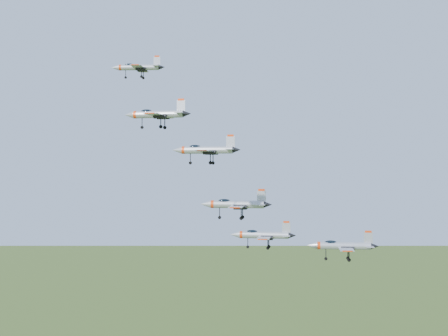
{
  "coord_description": "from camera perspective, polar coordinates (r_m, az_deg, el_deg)",
  "views": [
    {
      "loc": [
        9.1,
        -114.51,
        122.71
      ],
      "look_at": [
        4.62,
        -1.75,
        122.96
      ],
      "focal_mm": 50.0,
      "sensor_mm": 36.0,
      "label": 1
    }
  ],
  "objects": [
    {
      "name": "jet_trail",
      "position": [
        114.88,
        10.7,
        -6.98
      ],
      "size": [
        12.96,
        10.72,
        3.46
      ],
      "rotation": [
        0.0,
        0.0,
        -0.07
      ],
      "color": "#9FA3AB"
    },
    {
      "name": "jet_lead",
      "position": [
        129.28,
        -7.94,
        9.11
      ],
      "size": [
        11.07,
        9.09,
        2.97
      ],
      "rotation": [
        0.0,
        0.0,
        -0.02
      ],
      "color": "#9FA3AB"
    },
    {
      "name": "jet_right_low",
      "position": [
        106.19,
        3.5,
        -6.11
      ],
      "size": [
        11.29,
        9.39,
        3.02
      ],
      "rotation": [
        0.0,
        0.0,
        -0.12
      ],
      "color": "#9FA3AB"
    },
    {
      "name": "jet_left_high",
      "position": [
        114.07,
        -1.73,
        1.68
      ],
      "size": [
        12.94,
        10.82,
        3.46
      ],
      "rotation": [
        0.0,
        0.0,
        -0.15
      ],
      "color": "#9FA3AB"
    },
    {
      "name": "jet_right_high",
      "position": [
        100.48,
        -6.2,
        4.92
      ],
      "size": [
        11.24,
        9.43,
        3.01
      ],
      "rotation": [
        0.0,
        0.0,
        -0.18
      ],
      "color": "#9FA3AB"
    },
    {
      "name": "jet_left_low",
      "position": [
        120.23,
        1.02,
        -3.32
      ],
      "size": [
        14.02,
        11.63,
        3.74
      ],
      "rotation": [
        0.0,
        0.0,
        -0.1
      ],
      "color": "#9FA3AB"
    }
  ]
}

